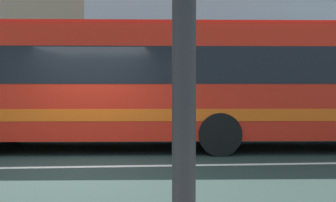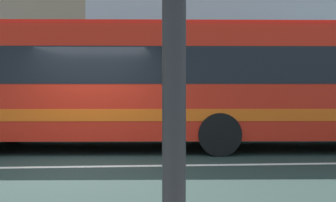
% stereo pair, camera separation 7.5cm
% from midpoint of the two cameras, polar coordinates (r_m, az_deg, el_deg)
% --- Properties ---
extents(ground_plane, '(160.00, 160.00, 0.00)m').
position_cam_midpoint_polar(ground_plane, '(8.26, -11.86, -9.16)').
color(ground_plane, '#21312C').
extents(lane_centre_line, '(60.00, 0.16, 0.01)m').
position_cam_midpoint_polar(lane_centre_line, '(8.26, -11.86, -9.13)').
color(lane_centre_line, silver).
rests_on(lane_centre_line, ground_plane).
extents(hedge_row_far, '(22.68, 1.10, 0.88)m').
position_cam_midpoint_polar(hedge_row_far, '(13.94, -8.03, -2.75)').
color(hedge_row_far, '#297131').
rests_on(hedge_row_far, ground_plane).
extents(apartment_block_right, '(19.76, 10.66, 11.31)m').
position_cam_midpoint_polar(apartment_block_right, '(23.93, 15.08, 11.73)').
color(apartment_block_right, silver).
rests_on(apartment_block_right, ground_plane).
extents(transit_bus, '(11.90, 3.11, 3.15)m').
position_cam_midpoint_polar(transit_bus, '(10.35, 2.65, 2.82)').
color(transit_bus, red).
rests_on(transit_bus, ground_plane).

